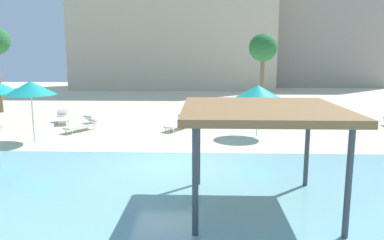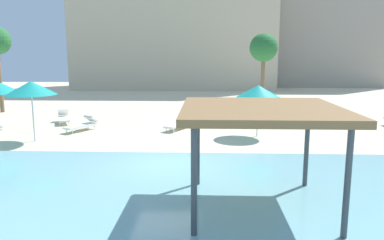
{
  "view_description": "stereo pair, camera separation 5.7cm",
  "coord_description": "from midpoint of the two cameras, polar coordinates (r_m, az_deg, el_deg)",
  "views": [
    {
      "loc": [
        1.38,
        -13.1,
        3.98
      ],
      "look_at": [
        0.84,
        2.0,
        1.3
      ],
      "focal_mm": 34.79,
      "sensor_mm": 36.0,
      "label": 1
    },
    {
      "loc": [
        1.43,
        -13.1,
        3.98
      ],
      "look_at": [
        0.84,
        2.0,
        1.3
      ],
      "focal_mm": 34.79,
      "sensor_mm": 36.0,
      "label": 2
    }
  ],
  "objects": [
    {
      "name": "ground_plane",
      "position": [
        13.76,
        -3.95,
        -6.78
      ],
      "size": [
        80.0,
        80.0,
        0.0
      ],
      "primitive_type": "plane",
      "color": "beige"
    },
    {
      "name": "lagoon_water",
      "position": [
        8.9,
        -7.59,
        -16.45
      ],
      "size": [
        44.0,
        13.5,
        0.04
      ],
      "primitive_type": "cube",
      "color": "#7AB7C1",
      "rests_on": "ground"
    },
    {
      "name": "shade_pavilion",
      "position": [
        9.51,
        10.49,
        0.99
      ],
      "size": [
        3.96,
        3.96,
        2.69
      ],
      "color": "#42474C",
      "rests_on": "ground"
    },
    {
      "name": "beach_umbrella_teal_0",
      "position": [
        18.27,
        9.99,
        4.35
      ],
      "size": [
        2.14,
        2.14,
        2.51
      ],
      "color": "silver",
      "rests_on": "ground"
    },
    {
      "name": "beach_umbrella_teal_4",
      "position": [
        18.37,
        -23.58,
        4.51
      ],
      "size": [
        2.25,
        2.25,
        2.78
      ],
      "color": "silver",
      "rests_on": "ground"
    },
    {
      "name": "lounge_chair_0",
      "position": [
        20.4,
        -16.51,
        -0.67
      ],
      "size": [
        1.48,
        1.94,
        0.74
      ],
      "rotation": [
        0.0,
        0.0,
        -2.1
      ],
      "color": "white",
      "rests_on": "ground"
    },
    {
      "name": "lounge_chair_1",
      "position": [
        23.02,
        -19.23,
        0.37
      ],
      "size": [
        1.3,
        1.98,
        0.74
      ],
      "rotation": [
        0.0,
        0.0,
        -1.17
      ],
      "color": "white",
      "rests_on": "ground"
    },
    {
      "name": "lounge_chair_2",
      "position": [
        19.91,
        -2.1,
        -0.51
      ],
      "size": [
        1.43,
        1.95,
        0.74
      ],
      "rotation": [
        0.0,
        0.0,
        -2.07
      ],
      "color": "white",
      "rests_on": "ground"
    },
    {
      "name": "lounge_chair_4",
      "position": [
        21.43,
        6.43,
        0.19
      ],
      "size": [
        1.38,
        1.97,
        0.74
      ],
      "rotation": [
        0.0,
        0.0,
        -2.03
      ],
      "color": "white",
      "rests_on": "ground"
    },
    {
      "name": "palm_tree_1",
      "position": [
        25.87,
        10.77,
        10.62
      ],
      "size": [
        1.9,
        1.9,
        5.37
      ],
      "color": "brown",
      "rests_on": "ground"
    },
    {
      "name": "hotel_block_0",
      "position": [
        45.33,
        -2.87,
        16.07
      ],
      "size": [
        22.88,
        8.64,
        17.48
      ],
      "primitive_type": "cube",
      "color": "beige",
      "rests_on": "ground"
    },
    {
      "name": "hotel_block_1",
      "position": [
        52.63,
        16.29,
        13.64
      ],
      "size": [
        18.9,
        11.95,
        15.25
      ],
      "primitive_type": "cube",
      "color": "#9E9384",
      "rests_on": "ground"
    }
  ]
}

